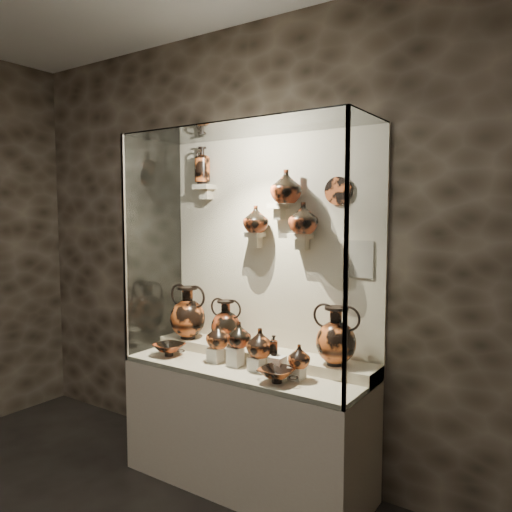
{
  "coord_description": "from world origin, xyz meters",
  "views": [
    {
      "loc": [
        1.89,
        -0.5,
        1.85
      ],
      "look_at": [
        0.03,
        2.25,
        1.57
      ],
      "focal_mm": 35.0,
      "sensor_mm": 36.0,
      "label": 1
    }
  ],
  "objects": [
    {
      "name": "pedestal_c",
      "position": [
        0.12,
        2.13,
        0.88
      ],
      "size": [
        0.09,
        0.09,
        0.09
      ],
      "primitive_type": "cube",
      "color": "silver",
      "rests_on": "front_tier"
    },
    {
      "name": "amphora_left",
      "position": [
        -0.63,
        2.31,
        1.1
      ],
      "size": [
        0.36,
        0.36,
        0.4
      ],
      "primitive_type": null,
      "rotation": [
        0.0,
        0.0,
        -0.13
      ],
      "color": "#C05624",
      "rests_on": "rear_tier"
    },
    {
      "name": "jug_e",
      "position": [
        0.44,
        2.11,
        0.98
      ],
      "size": [
        0.15,
        0.15,
        0.14
      ],
      "primitive_type": "imported",
      "rotation": [
        0.0,
        0.0,
        -0.13
      ],
      "color": "#C05624",
      "rests_on": "pedestal_e"
    },
    {
      "name": "jug_c",
      "position": [
        0.14,
        2.15,
        1.01
      ],
      "size": [
        0.23,
        0.23,
        0.19
      ],
      "primitive_type": "imported",
      "rotation": [
        0.0,
        0.0,
        -0.38
      ],
      "color": "#C05624",
      "rests_on": "pedestal_c"
    },
    {
      "name": "frame_post_left",
      "position": [
        -0.84,
        1.89,
        1.6
      ],
      "size": [
        0.02,
        0.02,
        1.6
      ],
      "primitive_type": "cube",
      "color": "gray",
      "rests_on": "plinth"
    },
    {
      "name": "amphora_right",
      "position": [
        0.59,
        2.32,
        1.09
      ],
      "size": [
        0.38,
        0.38,
        0.37
      ],
      "primitive_type": null,
      "rotation": [
        0.0,
        0.0,
        0.32
      ],
      "color": "#C05624",
      "rests_on": "rear_tier"
    },
    {
      "name": "bracket_ca",
      "position": [
        -0.1,
        2.42,
        1.7
      ],
      "size": [
        0.14,
        0.12,
        0.04
      ],
      "primitive_type": "cube",
      "color": "beige",
      "rests_on": "back_panel"
    },
    {
      "name": "glass_left",
      "position": [
        -0.85,
        2.18,
        1.6
      ],
      "size": [
        0.01,
        0.6,
        1.6
      ],
      "primitive_type": "cube",
      "color": "white",
      "rests_on": "plinth"
    },
    {
      "name": "wall_back",
      "position": [
        0.0,
        2.5,
        1.6
      ],
      "size": [
        5.0,
        0.02,
        3.2
      ],
      "primitive_type": "cube",
      "color": "#2D251C",
      "rests_on": "ground"
    },
    {
      "name": "back_panel",
      "position": [
        0.0,
        2.5,
        1.6
      ],
      "size": [
        1.7,
        0.03,
        1.6
      ],
      "primitive_type": "cube",
      "color": "beige",
      "rests_on": "plinth"
    },
    {
      "name": "bracket_cc",
      "position": [
        0.28,
        2.42,
        1.7
      ],
      "size": [
        0.14,
        0.12,
        0.04
      ],
      "primitive_type": "cube",
      "color": "beige",
      "rests_on": "back_panel"
    },
    {
      "name": "glass_right",
      "position": [
        0.85,
        2.18,
        1.6
      ],
      "size": [
        0.01,
        0.6,
        1.6
      ],
      "primitive_type": "cube",
      "color": "white",
      "rests_on": "plinth"
    },
    {
      "name": "glass_top",
      "position": [
        0.0,
        2.18,
        2.4
      ],
      "size": [
        1.7,
        0.6,
        0.01
      ],
      "primitive_type": "cube",
      "color": "white",
      "rests_on": "back_panel"
    },
    {
      "name": "bracket_ul",
      "position": [
        -0.55,
        2.42,
        2.05
      ],
      "size": [
        0.14,
        0.12,
        0.04
      ],
      "primitive_type": "cube",
      "color": "beige",
      "rests_on": "back_panel"
    },
    {
      "name": "front_tier",
      "position": [
        0.0,
        2.18,
        0.82
      ],
      "size": [
        1.68,
        0.58,
        0.03
      ],
      "primitive_type": "cube",
      "color": "beige",
      "rests_on": "plinth"
    },
    {
      "name": "jug_a",
      "position": [
        -0.2,
        2.14,
        1.02
      ],
      "size": [
        0.17,
        0.17,
        0.17
      ],
      "primitive_type": "imported",
      "rotation": [
        0.0,
        0.0,
        0.01
      ],
      "color": "#C05624",
      "rests_on": "pedestal_a"
    },
    {
      "name": "ovoid_vase_a",
      "position": [
        -0.05,
        2.38,
        1.81
      ],
      "size": [
        0.19,
        0.19,
        0.19
      ],
      "primitive_type": "imported",
      "rotation": [
        0.0,
        0.0,
        0.06
      ],
      "color": "#9C3C1B",
      "rests_on": "bracket_ca"
    },
    {
      "name": "pedestal_d",
      "position": [
        0.28,
        2.13,
        0.89
      ],
      "size": [
        0.09,
        0.09,
        0.12
      ],
      "primitive_type": "cube",
      "color": "silver",
      "rests_on": "front_tier"
    },
    {
      "name": "kylix_right",
      "position": [
        0.35,
        2.01,
        0.88
      ],
      "size": [
        0.29,
        0.26,
        0.11
      ],
      "primitive_type": null,
      "rotation": [
        0.0,
        0.0,
        0.1
      ],
      "color": "#C05624",
      "rests_on": "front_tier"
    },
    {
      "name": "lekythos_tall",
      "position": [
        -0.55,
        2.41,
        2.23
      ],
      "size": [
        0.15,
        0.15,
        0.32
      ],
      "primitive_type": null,
      "rotation": [
        0.0,
        0.0,
        0.25
      ],
      "color": "#C05624",
      "rests_on": "bracket_ul"
    },
    {
      "name": "wall_plate",
      "position": [
        0.52,
        2.47,
        1.99
      ],
      "size": [
        0.18,
        0.02,
        0.18
      ],
      "primitive_type": "cylinder",
      "rotation": [
        1.57,
        0.0,
        0.0
      ],
      "color": "#B64F23",
      "rests_on": "back_panel"
    },
    {
      "name": "pedestal_e",
      "position": [
        0.42,
        2.13,
        0.87
      ],
      "size": [
        0.09,
        0.09,
        0.08
      ],
      "primitive_type": "cube",
      "color": "silver",
      "rests_on": "front_tier"
    },
    {
      "name": "pedestal_a",
      "position": [
        -0.22,
        2.13,
        0.88
      ],
      "size": [
        0.09,
        0.09,
        0.1
      ],
      "primitive_type": "cube",
      "color": "silver",
      "rests_on": "front_tier"
    },
    {
      "name": "lekythos_small",
      "position": [
        0.24,
        2.14,
        1.02
      ],
      "size": [
        0.07,
        0.07,
        0.14
      ],
      "primitive_type": null,
      "rotation": [
        0.0,
        0.0,
        -0.09
      ],
      "color": "#9C3C1B",
      "rests_on": "pedestal_d"
    },
    {
      "name": "jug_b",
      "position": [
        -0.03,
        2.15,
        1.04
      ],
      "size": [
        0.16,
        0.16,
        0.17
      ],
      "primitive_type": "imported",
      "rotation": [
        0.0,
        0.0,
        0.0
      ],
      "color": "#9C3C1B",
      "rests_on": "pedestal_b"
    },
    {
      "name": "rear_tier",
      "position": [
        0.0,
        2.35,
        0.85
      ],
      "size": [
        1.7,
        0.25,
        0.1
      ],
      "primitive_type": "cube",
      "color": "beige",
      "rests_on": "plinth"
    },
    {
      "name": "frame_post_right",
      "position": [
        0.84,
        1.89,
        1.6
      ],
      "size": [
        0.02,
        0.02,
        1.6
      ],
      "primitive_type": "cube",
      "color": "gray",
      "rests_on": "plinth"
    },
    {
      "name": "info_placard",
      "position": [
        0.67,
        2.47,
        1.56
      ],
      "size": [
        0.18,
        0.01,
        0.24
      ],
      "primitive_type": "cube",
      "color": "beige",
      "rests_on": "back_panel"
    },
    {
      "name": "plinth",
      "position": [
        0.0,
        2.18,
        0.4
      ],
      "size": [
        1.7,
        0.6,
        0.8
      ],
      "primitive_type": "cube",
      "color": "beige",
      "rests_on": "floor"
    },
    {
      "name": "ovoid_vase_c",
      "position": [
        0.33,
        2.37,
        1.82
      ],
      "size": [
        0.24,
        0.24,
        0.21
      ],
      "primitive_type": "imported",
      "rotation": [
        0.0,
        0.0,
        0.28
      ],
      "color": "#9C3C1B",
      "rests_on": "bracket_cc"
    },
    {
      "name": "ovoid_vase_b",
      "position": [
        0.2,
        2.36,
        2.03
      ],
      "size": [
        0.23,
        0.23,
        0.22
      ],
      "primitive_type": "imported",
      "rotation": [
        0.0,
        0.0,
        0.1
      ],
      "color": "#9C3C1B",
      "rests_on": "bracket_cb"
    },
    {
      "name": "bracket_cb",
      "position": [
        0.1,
        2.42,
        1.9
      ],
      "size": [
        0.1,
        0.12,
        0.04
      ],
      "primitive_type": "cube",
      "color": "beige",
      "rests_on": "back_panel"
    },
    {
      "name": "amphora_mid",
      "position": [
        -0.29,
        2.34,
        1.06
      ],
      "size": [
        0.31,
        0.31,
        0.32
      ],
      "primitive_type": null,
      "rotation": [
        0.0,
        0.0,
        0.21
      ],
      "color": "#9C3C1B",
      "rests_on": "rear_tier"
    },
    {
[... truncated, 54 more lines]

